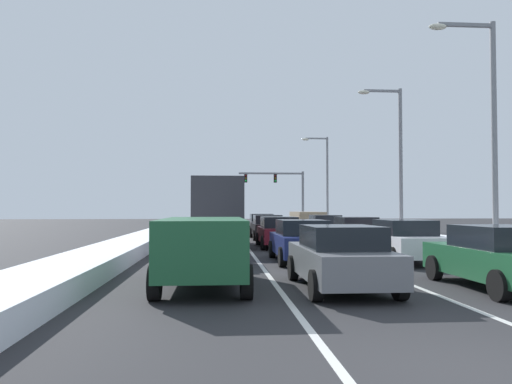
{
  "coord_description": "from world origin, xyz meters",
  "views": [
    {
      "loc": [
        -3.14,
        -5.56,
        1.92
      ],
      "look_at": [
        0.41,
        41.1,
        3.47
      ],
      "focal_mm": 34.96,
      "sensor_mm": 36.0,
      "label": 1
    }
  ],
  "objects": [
    {
      "name": "ground_plane",
      "position": [
        0.0,
        20.49,
        0.0
      ],
      "size": [
        133.2,
        133.2,
        0.0
      ],
      "primitive_type": "plane",
      "color": "#28282B"
    },
    {
      "name": "lane_stripe_between_right_lane_and_center_lane",
      "position": [
        1.7,
        25.62,
        0.0
      ],
      "size": [
        0.14,
        56.35,
        0.01
      ],
      "primitive_type": "cube",
      "color": "silver",
      "rests_on": "ground"
    },
    {
      "name": "lane_stripe_between_center_lane_and_left_lane",
      "position": [
        -1.7,
        25.62,
        0.0
      ],
      "size": [
        0.14,
        56.35,
        0.01
      ],
      "primitive_type": "cube",
      "color": "silver",
      "rests_on": "ground"
    },
    {
      "name": "snow_bank_right_shoulder",
      "position": [
        7.0,
        25.62,
        0.32
      ],
      "size": [
        1.31,
        56.35,
        0.65
      ],
      "primitive_type": "cube",
      "color": "white",
      "rests_on": "ground"
    },
    {
      "name": "snow_bank_left_shoulder",
      "position": [
        -7.0,
        25.62,
        0.27
      ],
      "size": [
        1.96,
        56.35,
        0.54
      ],
      "primitive_type": "cube",
      "color": "white",
      "rests_on": "ground"
    },
    {
      "name": "sedan_green_right_lane_nearest",
      "position": [
        3.52,
        5.84,
        0.76
      ],
      "size": [
        2.0,
        4.5,
        1.51
      ],
      "color": "#1E5633",
      "rests_on": "ground"
    },
    {
      "name": "sedan_white_right_lane_second",
      "position": [
        3.49,
        11.89,
        0.76
      ],
      "size": [
        2.0,
        4.5,
        1.51
      ],
      "color": "silver",
      "rests_on": "ground"
    },
    {
      "name": "sedan_red_right_lane_third",
      "position": [
        3.46,
        18.11,
        0.76
      ],
      "size": [
        2.0,
        4.5,
        1.51
      ],
      "color": "maroon",
      "rests_on": "ground"
    },
    {
      "name": "sedan_silver_right_lane_fourth",
      "position": [
        3.49,
        25.1,
        0.76
      ],
      "size": [
        2.0,
        4.5,
        1.51
      ],
      "color": "#B7BABF",
      "rests_on": "ground"
    },
    {
      "name": "suv_tan_right_lane_fifth",
      "position": [
        3.51,
        31.34,
        1.02
      ],
      "size": [
        2.16,
        4.9,
        1.67
      ],
      "color": "#937F60",
      "rests_on": "ground"
    },
    {
      "name": "sedan_gray_center_lane_nearest",
      "position": [
        -0.25,
        6.13,
        0.76
      ],
      "size": [
        2.0,
        4.5,
        1.51
      ],
      "color": "slate",
      "rests_on": "ground"
    },
    {
      "name": "sedan_navy_center_lane_second",
      "position": [
        -0.16,
        12.18,
        0.76
      ],
      "size": [
        2.0,
        4.5,
        1.51
      ],
      "color": "navy",
      "rests_on": "ground"
    },
    {
      "name": "sedan_maroon_center_lane_third",
      "position": [
        -0.16,
        18.88,
        0.76
      ],
      "size": [
        2.0,
        4.5,
        1.51
      ],
      "color": "maroon",
      "rests_on": "ground"
    },
    {
      "name": "sedan_black_center_lane_fourth",
      "position": [
        -0.07,
        25.57,
        0.76
      ],
      "size": [
        2.0,
        4.5,
        1.51
      ],
      "color": "black",
      "rests_on": "ground"
    },
    {
      "name": "sedan_charcoal_center_lane_fifth",
      "position": [
        0.15,
        32.37,
        0.76
      ],
      "size": [
        2.0,
        4.5,
        1.51
      ],
      "color": "#38383D",
      "rests_on": "ground"
    },
    {
      "name": "suv_green_left_lane_nearest",
      "position": [
        -3.5,
        6.65,
        1.02
      ],
      "size": [
        2.16,
        4.9,
        1.67
      ],
      "color": "#1E5633",
      "rests_on": "ground"
    },
    {
      "name": "sedan_white_left_lane_second",
      "position": [
        -3.59,
        12.4,
        0.76
      ],
      "size": [
        2.0,
        4.5,
        1.51
      ],
      "color": "silver",
      "rests_on": "ground"
    },
    {
      "name": "box_truck_left_lane_third",
      "position": [
        -3.16,
        19.69,
        1.9
      ],
      "size": [
        2.53,
        7.2,
        3.36
      ],
      "color": "maroon",
      "rests_on": "ground"
    },
    {
      "name": "sedan_silver_left_lane_fourth",
      "position": [
        -3.46,
        27.32,
        0.76
      ],
      "size": [
        2.0,
        4.5,
        1.51
      ],
      "color": "#B7BABF",
      "rests_on": "ground"
    },
    {
      "name": "sedan_tan_left_lane_fifth",
      "position": [
        -3.44,
        32.88,
        0.76
      ],
      "size": [
        2.0,
        4.5,
        1.51
      ],
      "color": "#937F60",
      "rests_on": "ground"
    },
    {
      "name": "traffic_light_gantry",
      "position": [
        4.27,
        51.22,
        4.5
      ],
      "size": [
        7.54,
        0.47,
        6.2
      ],
      "color": "slate",
      "rests_on": "ground"
    },
    {
      "name": "street_lamp_right_near",
      "position": [
        7.15,
        12.81,
        5.41
      ],
      "size": [
        2.66,
        0.36,
        9.17
      ],
      "color": "gray",
      "rests_on": "ground"
    },
    {
      "name": "street_lamp_right_mid",
      "position": [
        7.29,
        23.05,
        5.34
      ],
      "size": [
        2.66,
        0.36,
        9.03
      ],
      "color": "gray",
      "rests_on": "ground"
    },
    {
      "name": "street_lamp_right_far",
      "position": [
        7.44,
        43.55,
        5.37
      ],
      "size": [
        2.66,
        0.36,
        9.1
      ],
      "color": "gray",
      "rests_on": "ground"
    }
  ]
}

